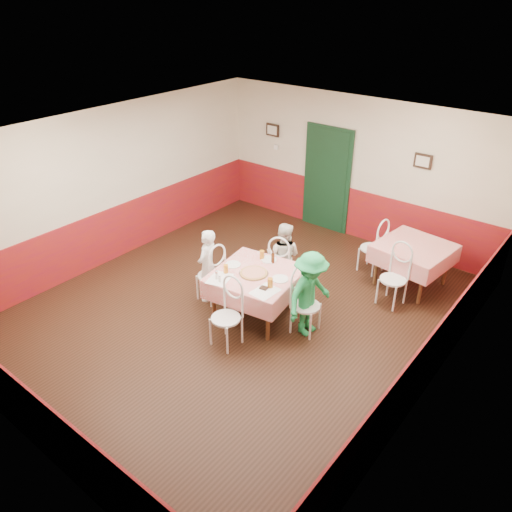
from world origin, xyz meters
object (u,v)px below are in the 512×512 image
Objects in this scene: main_table at (256,294)px; glass_a at (226,269)px; chair_far at (281,266)px; glass_b at (270,283)px; second_table at (412,265)px; chair_right at (306,306)px; pizza at (254,273)px; glass_c at (262,255)px; wallet at (264,288)px; diner_right at (310,294)px; chair_second_b at (393,280)px; beer_bottle at (273,257)px; chair_second_a at (372,248)px; chair_near at (226,318)px; diner_left at (208,266)px; chair_left at (211,276)px; diner_far at (283,257)px.

main_table is 9.14× the size of glass_a.
glass_b is at bearing 98.76° from chair_far.
chair_far is at bearing -137.53° from second_table.
chair_right is at bearing 18.83° from glass_a.
pizza is 2.94× the size of glass_c.
main_table is at bearing 134.33° from wallet.
glass_a is at bearing -172.83° from glass_b.
diner_right reaches higher than chair_right.
chair_second_b is 6.20× the size of glass_b.
beer_bottle is (-1.51, -1.95, 0.48)m from second_table.
glass_b is at bearing -1.28° from chair_second_a.
glass_b is at bearing -56.19° from beer_bottle.
chair_near is 0.72× the size of diner_left.
wallet is at bearing -31.94° from pizza.
wallet is (-0.05, -0.09, -0.06)m from glass_b.
chair_right is at bearing 8.59° from chair_second_a.
chair_left is at bearing 91.13° from chair_right.
second_table is (1.52, 2.35, 0.00)m from main_table.
chair_far is 0.16m from diner_far.
diner_left is 1.03× the size of diner_far.
main_table is at bearing 102.13° from chair_left.
beer_bottle is at bearing 123.81° from glass_b.
pizza is 0.33× the size of diner_left.
chair_near is at bearing 57.13° from chair_left.
chair_second_a is (0.90, 1.51, 0.00)m from chair_far.
chair_far is at bearing 79.00° from diner_far.
chair_second_a is 0.72× the size of diner_left.
chair_near is 8.18× the size of wallet.
glass_c is at bearing -179.74° from beer_bottle.
diner_far is at bearing 116.72° from glass_b.
glass_b is 0.12× the size of diner_left.
chair_far reaches higher than main_table.
main_table is at bearing -126.75° from chair_second_b.
chair_second_b is 0.72× the size of diner_left.
chair_second_a reaches higher than pizza.
diner_left is (-0.05, -0.01, 0.17)m from chair_left.
diner_right reaches higher than beer_bottle.
diner_left is at bearing 164.13° from glass_a.
chair_second_a is 2.13m from beer_bottle.
glass_b is 0.12m from wallet.
glass_c is at bearing 104.86° from chair_near.
glass_a is at bearing 131.08° from chair_near.
pizza is at bearing -93.40° from beer_bottle.
glass_c is 0.11× the size of diner_left.
glass_b is at bearing 90.83° from chair_left.
chair_left reaches higher than glass_a.
main_table is 1.36× the size of chair_second_a.
diner_right reaches higher than chair_second_a.
chair_far and chair_second_a have the same top height.
glass_c is (-0.32, 1.24, 0.38)m from chair_near.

